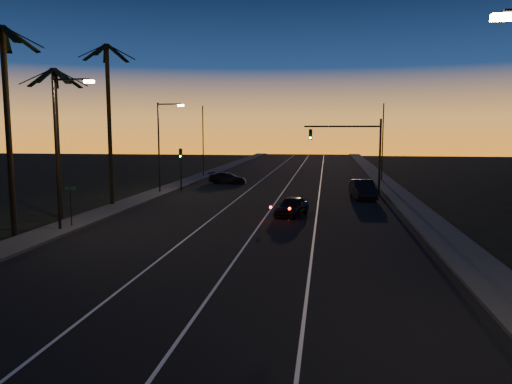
# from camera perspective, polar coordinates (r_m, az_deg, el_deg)

# --- Properties ---
(road) EXTENTS (20.00, 170.00, 0.01)m
(road) POSITION_cam_1_polar(r_m,az_deg,el_deg) (37.97, 0.96, -1.95)
(road) COLOR black
(road) RESTS_ON ground
(sidewalk_left) EXTENTS (2.40, 170.00, 0.16)m
(sidewalk_left) POSITION_cam_1_polar(r_m,az_deg,el_deg) (40.86, -14.83, -1.44)
(sidewalk_left) COLOR #31312F
(sidewalk_left) RESTS_ON ground
(sidewalk_right) EXTENTS (2.40, 170.00, 0.16)m
(sidewalk_right) POSITION_cam_1_polar(r_m,az_deg,el_deg) (38.24, 17.87, -2.12)
(sidewalk_right) COLOR #31312F
(sidewalk_right) RESTS_ON ground
(lane_stripe_left) EXTENTS (0.12, 160.00, 0.01)m
(lane_stripe_left) POSITION_cam_1_polar(r_m,az_deg,el_deg) (38.45, -3.48, -1.83)
(lane_stripe_left) COLOR silver
(lane_stripe_left) RESTS_ON road
(lane_stripe_mid) EXTENTS (0.12, 160.00, 0.01)m
(lane_stripe_mid) POSITION_cam_1_polar(r_m,az_deg,el_deg) (37.91, 1.71, -1.95)
(lane_stripe_mid) COLOR silver
(lane_stripe_mid) RESTS_ON road
(lane_stripe_right) EXTENTS (0.12, 160.00, 0.01)m
(lane_stripe_right) POSITION_cam_1_polar(r_m,az_deg,el_deg) (37.69, 7.01, -2.05)
(lane_stripe_right) COLOR silver
(lane_stripe_right) RESTS_ON road
(palm_near) EXTENTS (4.25, 4.16, 11.53)m
(palm_near) POSITION_cam_1_polar(r_m,az_deg,el_deg) (30.54, -26.58, 8.39)
(palm_near) COLOR black
(palm_near) RESTS_ON ground
(palm_mid) EXTENTS (4.25, 4.16, 10.03)m
(palm_mid) POSITION_cam_1_polar(r_m,az_deg,el_deg) (35.94, -21.85, 7.03)
(palm_mid) COLOR black
(palm_mid) RESTS_ON ground
(palm_far) EXTENTS (4.25, 4.16, 12.53)m
(palm_far) POSITION_cam_1_polar(r_m,az_deg,el_deg) (40.86, -16.48, 9.11)
(palm_far) COLOR black
(palm_far) RESTS_ON ground
(streetlight_left_near) EXTENTS (2.55, 0.26, 9.00)m
(streetlight_left_near) POSITION_cam_1_polar(r_m,az_deg,el_deg) (31.23, -21.43, 5.39)
(streetlight_left_near) COLOR black
(streetlight_left_near) RESTS_ON ground
(streetlight_left_far) EXTENTS (2.55, 0.26, 8.50)m
(streetlight_left_far) POSITION_cam_1_polar(r_m,az_deg,el_deg) (47.73, -10.71, 5.89)
(streetlight_left_far) COLOR black
(streetlight_left_far) RESTS_ON ground
(street_sign) EXTENTS (0.70, 0.06, 2.60)m
(street_sign) POSITION_cam_1_polar(r_m,az_deg,el_deg) (32.44, -20.42, -1.02)
(street_sign) COLOR black
(street_sign) RESTS_ON ground
(signal_mast) EXTENTS (7.10, 0.41, 7.00)m
(signal_mast) POSITION_cam_1_polar(r_m,az_deg,el_deg) (47.28, 11.15, 5.53)
(signal_mast) COLOR black
(signal_mast) RESTS_ON ground
(signal_post) EXTENTS (0.28, 0.37, 4.20)m
(signal_post) POSITION_cam_1_polar(r_m,az_deg,el_deg) (49.35, -8.60, 3.45)
(signal_post) COLOR black
(signal_post) RESTS_ON ground
(far_pole_left) EXTENTS (0.14, 0.14, 9.00)m
(far_pole_left) POSITION_cam_1_polar(r_m,az_deg,el_deg) (64.15, -6.07, 5.77)
(far_pole_left) COLOR black
(far_pole_left) RESTS_ON ground
(far_pole_right) EXTENTS (0.14, 0.14, 9.00)m
(far_pole_right) POSITION_cam_1_polar(r_m,az_deg,el_deg) (59.56, 14.27, 5.48)
(far_pole_right) COLOR black
(far_pole_right) RESTS_ON ground
(lead_car) EXTENTS (2.63, 4.60, 1.33)m
(lead_car) POSITION_cam_1_polar(r_m,az_deg,el_deg) (35.05, 4.10, -1.62)
(lead_car) COLOR black
(lead_car) RESTS_ON road
(right_car) EXTENTS (2.26, 5.13, 1.64)m
(right_car) POSITION_cam_1_polar(r_m,az_deg,el_deg) (44.51, 12.11, 0.31)
(right_car) COLOR black
(right_car) RESTS_ON road
(cross_car) EXTENTS (4.52, 2.60, 1.23)m
(cross_car) POSITION_cam_1_polar(r_m,az_deg,el_deg) (55.90, -3.30, 1.62)
(cross_car) COLOR black
(cross_car) RESTS_ON road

